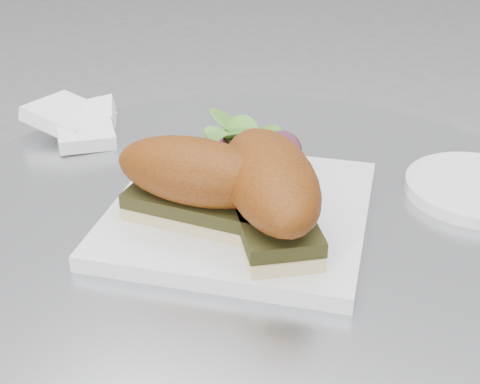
# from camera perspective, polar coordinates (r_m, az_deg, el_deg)

# --- Properties ---
(plate) EXTENTS (0.29, 0.29, 0.02)m
(plate) POSITION_cam_1_polar(r_m,az_deg,el_deg) (0.65, 0.01, -1.70)
(plate) COLOR silver
(plate) RESTS_ON table
(sandwich_left) EXTENTS (0.16, 0.08, 0.08)m
(sandwich_left) POSITION_cam_1_polar(r_m,az_deg,el_deg) (0.61, -3.77, 1.02)
(sandwich_left) COLOR beige
(sandwich_left) RESTS_ON plate
(sandwich_right) EXTENTS (0.17, 0.19, 0.08)m
(sandwich_right) POSITION_cam_1_polar(r_m,az_deg,el_deg) (0.59, 2.57, 0.40)
(sandwich_right) COLOR beige
(sandwich_right) RESTS_ON plate
(salad) EXTENTS (0.11, 0.11, 0.05)m
(salad) POSITION_cam_1_polar(r_m,az_deg,el_deg) (0.71, 0.63, 3.85)
(salad) COLOR #629530
(salad) RESTS_ON plate
(napkin) EXTENTS (0.14, 0.14, 0.02)m
(napkin) POSITION_cam_1_polar(r_m,az_deg,el_deg) (0.85, -13.68, 5.14)
(napkin) COLOR white
(napkin) RESTS_ON table
(saucer) EXTENTS (0.15, 0.15, 0.01)m
(saucer) POSITION_cam_1_polar(r_m,az_deg,el_deg) (0.74, 19.62, 0.30)
(saucer) COLOR silver
(saucer) RESTS_ON table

